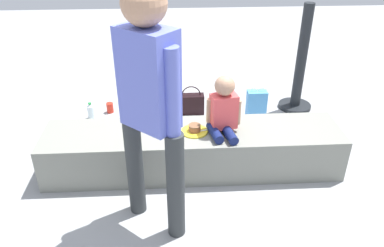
{
  "coord_description": "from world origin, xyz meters",
  "views": [
    {
      "loc": [
        -0.17,
        -2.7,
        1.99
      ],
      "look_at": [
        -0.03,
        -0.31,
        0.62
      ],
      "focal_mm": 35.71,
      "sensor_mm": 36.0,
      "label": 1
    }
  ],
  "objects_px": {
    "child_seated": "(224,108)",
    "adult_standing": "(149,95)",
    "handbag_black_leather": "(191,103)",
    "cake_plate": "(195,130)",
    "gift_bag": "(256,105)",
    "party_cup_red": "(110,108)",
    "water_bottle_far_side": "(91,111)",
    "water_bottle_near_gift": "(129,111)",
    "cake_box_white": "(192,129)"
  },
  "relations": [
    {
      "from": "child_seated",
      "to": "adult_standing",
      "type": "height_order",
      "value": "adult_standing"
    },
    {
      "from": "adult_standing",
      "to": "handbag_black_leather",
      "type": "bearing_deg",
      "value": 78.17
    },
    {
      "from": "cake_plate",
      "to": "gift_bag",
      "type": "xyz_separation_m",
      "value": [
        0.71,
        0.87,
        -0.23
      ]
    },
    {
      "from": "adult_standing",
      "to": "party_cup_red",
      "type": "bearing_deg",
      "value": 107.89
    },
    {
      "from": "child_seated",
      "to": "adult_standing",
      "type": "relative_size",
      "value": 0.29
    },
    {
      "from": "gift_bag",
      "to": "party_cup_red",
      "type": "relative_size",
      "value": 3.26
    },
    {
      "from": "child_seated",
      "to": "gift_bag",
      "type": "height_order",
      "value": "child_seated"
    },
    {
      "from": "child_seated",
      "to": "water_bottle_far_side",
      "type": "bearing_deg",
      "value": 142.7
    },
    {
      "from": "water_bottle_near_gift",
      "to": "handbag_black_leather",
      "type": "xyz_separation_m",
      "value": [
        0.67,
        0.07,
        0.03
      ]
    },
    {
      "from": "party_cup_red",
      "to": "handbag_black_leather",
      "type": "bearing_deg",
      "value": -4.56
    },
    {
      "from": "adult_standing",
      "to": "cake_plate",
      "type": "height_order",
      "value": "adult_standing"
    },
    {
      "from": "cake_plate",
      "to": "handbag_black_leather",
      "type": "relative_size",
      "value": 0.7
    },
    {
      "from": "adult_standing",
      "to": "child_seated",
      "type": "bearing_deg",
      "value": 47.94
    },
    {
      "from": "water_bottle_near_gift",
      "to": "water_bottle_far_side",
      "type": "distance_m",
      "value": 0.41
    },
    {
      "from": "water_bottle_far_side",
      "to": "adult_standing",
      "type": "bearing_deg",
      "value": -65.0
    },
    {
      "from": "cake_plate",
      "to": "cake_box_white",
      "type": "distance_m",
      "value": 0.66
    },
    {
      "from": "cake_box_white",
      "to": "water_bottle_far_side",
      "type": "bearing_deg",
      "value": 159.28
    },
    {
      "from": "cake_plate",
      "to": "handbag_black_leather",
      "type": "height_order",
      "value": "cake_plate"
    },
    {
      "from": "water_bottle_near_gift",
      "to": "handbag_black_leather",
      "type": "bearing_deg",
      "value": 6.37
    },
    {
      "from": "gift_bag",
      "to": "water_bottle_far_side",
      "type": "height_order",
      "value": "gift_bag"
    },
    {
      "from": "water_bottle_near_gift",
      "to": "water_bottle_far_side",
      "type": "xyz_separation_m",
      "value": [
        -0.41,
        0.01,
        -0.0
      ]
    },
    {
      "from": "child_seated",
      "to": "handbag_black_leather",
      "type": "bearing_deg",
      "value": 100.98
    },
    {
      "from": "handbag_black_leather",
      "to": "cake_box_white",
      "type": "bearing_deg",
      "value": -92.72
    },
    {
      "from": "party_cup_red",
      "to": "handbag_black_leather",
      "type": "relative_size",
      "value": 0.34
    },
    {
      "from": "water_bottle_near_gift",
      "to": "party_cup_red",
      "type": "relative_size",
      "value": 1.75
    },
    {
      "from": "cake_plate",
      "to": "party_cup_red",
      "type": "height_order",
      "value": "cake_plate"
    },
    {
      "from": "child_seated",
      "to": "handbag_black_leather",
      "type": "distance_m",
      "value": 1.15
    },
    {
      "from": "party_cup_red",
      "to": "handbag_black_leather",
      "type": "height_order",
      "value": "handbag_black_leather"
    },
    {
      "from": "child_seated",
      "to": "water_bottle_far_side",
      "type": "relative_size",
      "value": 2.6
    },
    {
      "from": "child_seated",
      "to": "handbag_black_leather",
      "type": "relative_size",
      "value": 1.5
    },
    {
      "from": "party_cup_red",
      "to": "handbag_black_leather",
      "type": "distance_m",
      "value": 0.9
    },
    {
      "from": "gift_bag",
      "to": "cake_box_white",
      "type": "height_order",
      "value": "gift_bag"
    },
    {
      "from": "party_cup_red",
      "to": "water_bottle_near_gift",
      "type": "bearing_deg",
      "value": -32.95
    },
    {
      "from": "adult_standing",
      "to": "water_bottle_far_side",
      "type": "relative_size",
      "value": 8.97
    },
    {
      "from": "gift_bag",
      "to": "child_seated",
      "type": "bearing_deg",
      "value": -118.88
    },
    {
      "from": "gift_bag",
      "to": "water_bottle_far_side",
      "type": "relative_size",
      "value": 1.94
    },
    {
      "from": "water_bottle_near_gift",
      "to": "cake_box_white",
      "type": "xyz_separation_m",
      "value": [
        0.65,
        -0.39,
        -0.03
      ]
    },
    {
      "from": "cake_plate",
      "to": "gift_bag",
      "type": "height_order",
      "value": "cake_plate"
    },
    {
      "from": "child_seated",
      "to": "gift_bag",
      "type": "distance_m",
      "value": 1.08
    },
    {
      "from": "child_seated",
      "to": "cake_box_white",
      "type": "relative_size",
      "value": 1.7
    },
    {
      "from": "child_seated",
      "to": "party_cup_red",
      "type": "height_order",
      "value": "child_seated"
    },
    {
      "from": "water_bottle_near_gift",
      "to": "cake_box_white",
      "type": "distance_m",
      "value": 0.75
    },
    {
      "from": "cake_box_white",
      "to": "handbag_black_leather",
      "type": "xyz_separation_m",
      "value": [
        0.02,
        0.46,
        0.06
      ]
    },
    {
      "from": "gift_bag",
      "to": "water_bottle_near_gift",
      "type": "bearing_deg",
      "value": 176.22
    },
    {
      "from": "adult_standing",
      "to": "water_bottle_near_gift",
      "type": "xyz_separation_m",
      "value": [
        -0.33,
        1.56,
        -0.92
      ]
    },
    {
      "from": "adult_standing",
      "to": "water_bottle_far_side",
      "type": "height_order",
      "value": "adult_standing"
    },
    {
      "from": "child_seated",
      "to": "handbag_black_leather",
      "type": "xyz_separation_m",
      "value": [
        -0.2,
        1.03,
        -0.47
      ]
    },
    {
      "from": "gift_bag",
      "to": "cake_box_white",
      "type": "bearing_deg",
      "value": -157.14
    },
    {
      "from": "party_cup_red",
      "to": "cake_box_white",
      "type": "distance_m",
      "value": 1.02
    },
    {
      "from": "child_seated",
      "to": "party_cup_red",
      "type": "bearing_deg",
      "value": 134.71
    }
  ]
}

